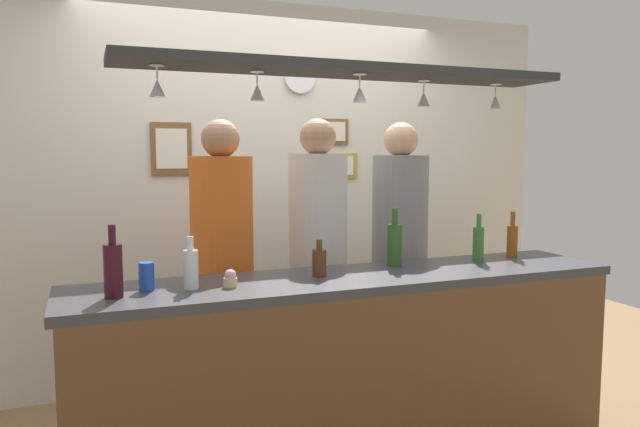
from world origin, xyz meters
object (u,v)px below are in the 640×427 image
object	(u,v)px
bottle_champagne_green	(395,244)
bottle_soda_clear	(191,268)
bottle_beer_green_import	(478,243)
wall_clock	(300,77)
cupcake	(230,279)
picture_frame_caricature	(171,149)
bottle_wine_dark_red	(113,269)
bottle_beer_brown_stubby	(319,262)
person_left_orange_shirt	(222,248)
drink_can	(147,276)
bottle_beer_amber_tall	(512,240)
picture_frame_lower_pair	(338,166)
picture_frame_upper_small	(334,132)
person_middle_white_patterned_shirt	(318,240)
person_right_grey_shirt	(400,237)

from	to	relation	value
bottle_champagne_green	bottle_soda_clear	distance (m)	1.09
bottle_beer_green_import	wall_clock	bearing A→B (deg)	113.00
cupcake	picture_frame_caricature	world-z (taller)	picture_frame_caricature
bottle_wine_dark_red	bottle_beer_brown_stubby	xyz separation A→B (m)	(0.93, 0.08, -0.05)
person_left_orange_shirt	drink_can	bearing A→B (deg)	-128.39
bottle_champagne_green	cupcake	world-z (taller)	bottle_champagne_green
person_left_orange_shirt	bottle_beer_brown_stubby	size ratio (longest dim) A/B	9.75
bottle_champagne_green	drink_can	xyz separation A→B (m)	(-1.26, -0.10, -0.06)
bottle_beer_green_import	bottle_beer_amber_tall	xyz separation A→B (m)	(0.26, 0.04, -0.00)
bottle_soda_clear	bottle_beer_brown_stubby	size ratio (longest dim) A/B	1.28
wall_clock	picture_frame_lower_pair	bearing A→B (deg)	1.21
person_left_orange_shirt	bottle_soda_clear	size ratio (longest dim) A/B	7.63
bottle_soda_clear	bottle_wine_dark_red	world-z (taller)	bottle_wine_dark_red
person_left_orange_shirt	bottle_wine_dark_red	bearing A→B (deg)	-132.01
bottle_champagne_green	picture_frame_upper_small	xyz separation A→B (m)	(0.19, 1.27, 0.62)
bottle_beer_brown_stubby	picture_frame_caricature	size ratio (longest dim) A/B	0.53
bottle_champagne_green	person_middle_white_patterned_shirt	bearing A→B (deg)	117.57
bottle_beer_brown_stubby	person_right_grey_shirt	bearing A→B (deg)	37.35
bottle_wine_dark_red	cupcake	size ratio (longest dim) A/B	3.85
person_left_orange_shirt	cupcake	distance (m)	0.65
bottle_beer_green_import	bottle_wine_dark_red	world-z (taller)	bottle_wine_dark_red
drink_can	wall_clock	bearing A→B (deg)	48.95
person_middle_white_patterned_shirt	bottle_champagne_green	xyz separation A→B (m)	(0.25, -0.47, 0.03)
cupcake	wall_clock	distance (m)	1.97
person_middle_white_patterned_shirt	cupcake	bearing A→B (deg)	-136.13
bottle_soda_clear	picture_frame_caricature	xyz separation A→B (m)	(0.12, 1.41, 0.52)
drink_can	person_right_grey_shirt	bearing A→B (deg)	20.22
bottle_beer_brown_stubby	bottle_wine_dark_red	bearing A→B (deg)	-175.17
bottle_beer_amber_tall	picture_frame_lower_pair	world-z (taller)	picture_frame_lower_pair
bottle_soda_clear	cupcake	size ratio (longest dim) A/B	2.95
picture_frame_caricature	wall_clock	world-z (taller)	wall_clock
bottle_beer_amber_tall	bottle_beer_brown_stubby	size ratio (longest dim) A/B	1.44
drink_can	cupcake	size ratio (longest dim) A/B	1.56
bottle_beer_green_import	wall_clock	xyz separation A→B (m)	(-0.56, 1.31, 1.01)
picture_frame_lower_pair	picture_frame_upper_small	size ratio (longest dim) A/B	1.36
bottle_beer_amber_tall	wall_clock	world-z (taller)	wall_clock
bottle_soda_clear	cupcake	bearing A→B (deg)	-7.20
bottle_beer_amber_tall	person_right_grey_shirt	bearing A→B (deg)	133.10
person_left_orange_shirt	person_right_grey_shirt	bearing A→B (deg)	0.00
bottle_wine_dark_red	picture_frame_caricature	distance (m)	1.60
bottle_wine_dark_red	wall_clock	size ratio (longest dim) A/B	1.36
drink_can	wall_clock	size ratio (longest dim) A/B	0.55
person_middle_white_patterned_shirt	bottle_beer_green_import	size ratio (longest dim) A/B	6.81
bottle_champagne_green	bottle_beer_brown_stubby	xyz separation A→B (m)	(-0.46, -0.11, -0.05)
person_left_orange_shirt	bottle_beer_amber_tall	distance (m)	1.62
bottle_soda_clear	bottle_beer_brown_stubby	bearing A→B (deg)	3.63
bottle_beer_green_import	person_left_orange_shirt	bearing A→B (deg)	158.09
bottle_champagne_green	bottle_wine_dark_red	distance (m)	1.41
bottle_beer_brown_stubby	bottle_champagne_green	bearing A→B (deg)	12.90
bottle_wine_dark_red	person_right_grey_shirt	bearing A→B (deg)	21.21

